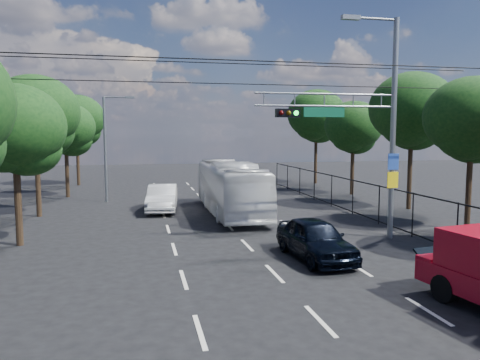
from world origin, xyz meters
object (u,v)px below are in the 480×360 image
object	(u,v)px
white_bus	(230,188)
navy_hatchback	(315,239)
white_van	(162,198)
signal_mast	(368,119)

from	to	relation	value
white_bus	navy_hatchback	bearing A→B (deg)	-82.91
white_van	signal_mast	bearing A→B (deg)	-42.45
signal_mast	white_bus	world-z (taller)	signal_mast
signal_mast	white_van	distance (m)	13.33
white_bus	white_van	distance (m)	4.23
signal_mast	white_van	xyz separation A→B (m)	(-8.28, 9.44, -4.46)
navy_hatchback	white_bus	bearing A→B (deg)	92.94
white_bus	white_van	bearing A→B (deg)	156.82
signal_mast	white_van	world-z (taller)	signal_mast
signal_mast	white_bus	bearing A→B (deg)	119.93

